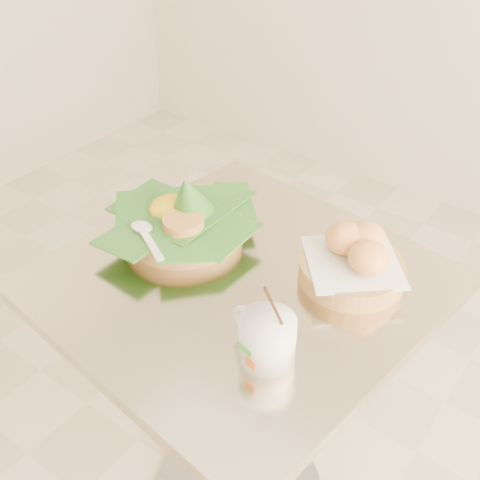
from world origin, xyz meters
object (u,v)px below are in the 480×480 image
Objects in this scene: cafe_table at (240,356)px; coffee_mug at (266,337)px; bread_basket at (355,260)px; rice_basket at (182,218)px.

coffee_mug reaches higher than cafe_table.
coffee_mug is at bearing -41.46° from cafe_table.
bread_basket reaches higher than cafe_table.
rice_basket reaches higher than cafe_table.
coffee_mug is (-0.02, -0.28, 0.00)m from bread_basket.
bread_basket is at bearing 13.25° from rice_basket.
cafe_table is 3.13× the size of bread_basket.
coffee_mug reaches higher than bread_basket.
rice_basket is 1.30× the size of bread_basket.
cafe_table is 4.65× the size of coffee_mug.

